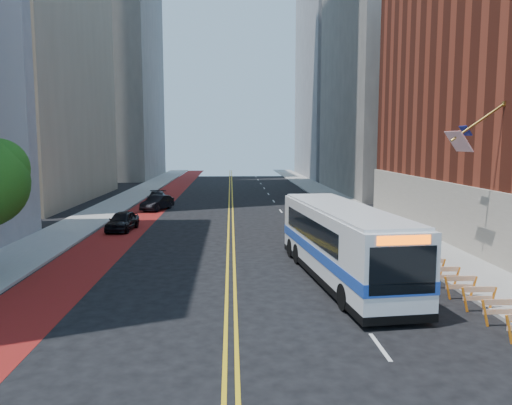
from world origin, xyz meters
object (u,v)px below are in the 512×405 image
at_px(transit_bus, 341,242).
at_px(car_a, 122,221).
at_px(car_b, 157,203).
at_px(car_c, 157,199).

relative_size(transit_bus, car_a, 3.10).
relative_size(transit_bus, car_b, 3.02).
bearing_deg(car_a, transit_bus, -41.64).
distance_m(transit_bus, car_a, 19.52).
relative_size(car_a, car_c, 0.85).
xyz_separation_m(car_a, car_c, (0.45, 14.63, 0.00)).
xyz_separation_m(transit_bus, car_c, (-12.91, 28.81, -1.13)).
bearing_deg(car_b, car_a, -74.75).
height_order(transit_bus, car_a, transit_bus).
xyz_separation_m(car_a, car_b, (0.95, 11.23, -0.00)).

